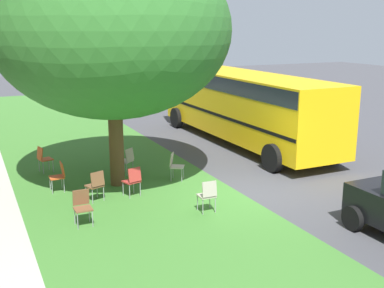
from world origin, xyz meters
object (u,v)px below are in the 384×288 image
Objects in this scene: street_tree at (112,30)px; chair_7 at (96,184)px; chair_6 at (43,157)px; school_bus at (243,101)px; chair_4 at (208,194)px; chair_5 at (133,179)px; chair_0 at (127,159)px; chair_3 at (175,164)px; chair_2 at (59,174)px; chair_1 at (82,205)px.

chair_7 is (-1.17, 0.97, -4.11)m from street_tree.
school_bus reaches higher than chair_6.
chair_5 is (1.99, 1.37, 0.00)m from chair_4.
street_tree is 8.15× the size of chair_0.
chair_0 is 1.00× the size of chair_3.
chair_0 is 2.44m from chair_2.
school_bus reaches higher than chair_5.
chair_4 and chair_6 have the same top height.
chair_2 is at bearing 82.18° from chair_3.
chair_3 is (-0.48, -3.50, 0.00)m from chair_2.
chair_0 is 1.00× the size of chair_6.
chair_0 is 1.71m from chair_3.
chair_1 is 2.24m from chair_5.
street_tree is 8.15× the size of chair_2.
chair_5 is at bearing -127.13° from chair_2.
chair_1 is 1.00× the size of chair_3.
chair_7 is (2.05, 2.42, 0.00)m from chair_4.
chair_1 is 4.13m from chair_3.
chair_3 is 1.91m from chair_5.
street_tree reaches higher than chair_5.
street_tree is at bearing 3.73° from chair_5.
chair_6 is at bearing 60.41° from chair_0.
chair_5 is at bearing 166.39° from chair_0.
chair_3 is (-1.23, -1.18, 0.00)m from chair_0.
chair_1 is 1.00× the size of chair_7.
chair_1 is (-3.51, 2.27, 0.00)m from chair_0.
chair_4 is 0.08× the size of school_bus.
street_tree is at bearing -140.82° from chair_6.
chair_1 is at bearing 128.40° from chair_5.
chair_1 is 1.00× the size of chair_5.
chair_0 and chair_6 have the same top height.
school_bus is (3.42, -4.55, 1.24)m from chair_3.
chair_3 is at bearing -97.82° from chair_2.
chair_3 is 4.47m from chair_6.
school_bus is at bearing -55.38° from chair_5.
chair_7 is (-1.30, -0.76, 0.00)m from chair_2.
chair_0 is at bearing -119.59° from chair_6.
chair_5 is (-0.89, 1.69, 0.00)m from chair_3.
chair_7 is (-3.45, -0.88, 0.00)m from chair_6.
chair_0 and chair_3 have the same top height.
chair_7 is at bearing 49.72° from chair_4.
street_tree is 8.15× the size of chair_4.
chair_7 is at bearing 140.48° from street_tree.
chair_0 is 4.20m from chair_4.
chair_0 is at bearing -13.61° from chair_5.
school_bus is (6.30, -4.87, 1.24)m from chair_4.
chair_3 and chair_4 have the same top height.
chair_0 and chair_7 have the same top height.
chair_7 is (-2.06, 1.56, 0.00)m from chair_0.
chair_1 is 9.90m from school_bus.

